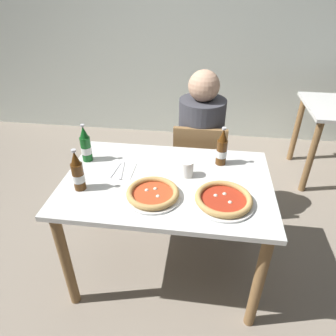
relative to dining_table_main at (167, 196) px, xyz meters
name	(u,v)px	position (x,y,z in m)	size (l,w,h in m)	color
ground_plane	(167,266)	(0.00, 0.00, -0.64)	(8.00, 8.00, 0.00)	gray
back_wall_tiled	(195,22)	(0.00, 2.20, 0.66)	(7.00, 0.10, 2.60)	silver
dining_table_main	(167,196)	(0.00, 0.00, 0.00)	(1.20, 0.80, 0.75)	silver
chair_behind_table	(199,165)	(0.17, 0.61, -0.15)	(0.40, 0.40, 0.85)	olive
diner_seated	(200,151)	(0.17, 0.66, -0.05)	(0.34, 0.34, 1.21)	#2D3342
pizza_margherita_near	(153,194)	(-0.05, -0.17, 0.14)	(0.30, 0.30, 0.04)	white
pizza_marinara_far	(223,199)	(0.32, -0.16, 0.13)	(0.32, 0.32, 0.04)	white
beer_bottle_left	(78,173)	(-0.46, -0.14, 0.22)	(0.07, 0.07, 0.25)	#512D0F
beer_bottle_center	(86,146)	(-0.53, 0.15, 0.22)	(0.07, 0.07, 0.25)	#14591E
beer_bottle_right	(222,149)	(0.31, 0.22, 0.22)	(0.07, 0.07, 0.25)	#512D0F
napkin_with_cutlery	(119,170)	(-0.30, 0.06, 0.12)	(0.18, 0.19, 0.01)	white
paper_cup	(187,169)	(0.11, 0.06, 0.16)	(0.07, 0.07, 0.10)	white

